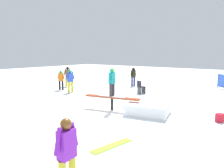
# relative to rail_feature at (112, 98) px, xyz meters

# --- Properties ---
(ground_plane) EXTENTS (60.00, 60.00, 0.00)m
(ground_plane) POSITION_rel_rail_feature_xyz_m (0.00, 0.00, -0.57)
(ground_plane) COLOR white
(rail_feature) EXTENTS (2.75, 0.89, 0.66)m
(rail_feature) POSITION_rel_rail_feature_xyz_m (0.00, 0.00, 0.00)
(rail_feature) COLOR black
(rail_feature) RESTS_ON ground
(snow_kicker_ramp) EXTENTS (2.09, 1.87, 0.49)m
(snow_kicker_ramp) POSITION_rel_rail_feature_xyz_m (-1.70, -0.39, -0.32)
(snow_kicker_ramp) COLOR white
(snow_kicker_ramp) RESTS_ON ground
(main_rider_on_rail) EXTENTS (1.42, 0.70, 1.36)m
(main_rider_on_rail) POSITION_rel_rail_feature_xyz_m (0.00, 0.00, 0.76)
(main_rider_on_rail) COLOR silver
(main_rider_on_rail) RESTS_ON rail_feature
(bystander_brown) EXTENTS (0.43, 0.59, 1.59)m
(bystander_brown) POSITION_rel_rail_feature_xyz_m (7.37, -3.77, 0.32)
(bystander_brown) COLOR gold
(bystander_brown) RESTS_ON ground
(bystander_black) EXTENTS (0.28, 0.67, 1.51)m
(bystander_black) POSITION_rel_rail_feature_xyz_m (3.21, -7.14, 0.28)
(bystander_black) COLOR navy
(bystander_black) RESTS_ON ground
(bystander_orange) EXTENTS (0.60, 0.29, 1.42)m
(bystander_orange) POSITION_rel_rail_feature_xyz_m (6.43, -2.28, 0.23)
(bystander_orange) COLOR black
(bystander_orange) RESTS_ON ground
(bystander_purple) EXTENTS (0.24, 0.63, 1.52)m
(bystander_purple) POSITION_rel_rail_feature_xyz_m (-3.10, 5.51, 0.29)
(bystander_purple) COLOR gold
(bystander_purple) RESTS_ON ground
(bystander_blue) EXTENTS (0.29, 0.67, 1.56)m
(bystander_blue) POSITION_rel_rail_feature_xyz_m (5.11, -2.00, 0.31)
(bystander_blue) COLOR gold
(bystander_blue) RESTS_ON ground
(loose_snowboard_lime) EXTENTS (0.55, 1.48, 0.02)m
(loose_snowboard_lime) POSITION_rel_rail_feature_xyz_m (-2.46, 3.26, -0.56)
(loose_snowboard_lime) COLOR #97DE2C
(loose_snowboard_lime) RESTS_ON ground
(folding_chair) EXTENTS (0.58, 0.58, 0.88)m
(folding_chair) POSITION_rel_rail_feature_xyz_m (1.01, -4.53, -0.16)
(folding_chair) COLOR #3F3F44
(folding_chair) RESTS_ON ground
(backpack_on_snow) EXTENTS (0.32, 0.36, 0.34)m
(backpack_on_snow) POSITION_rel_rail_feature_xyz_m (-4.51, -1.13, -0.40)
(backpack_on_snow) COLOR red
(backpack_on_snow) RESTS_ON ground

